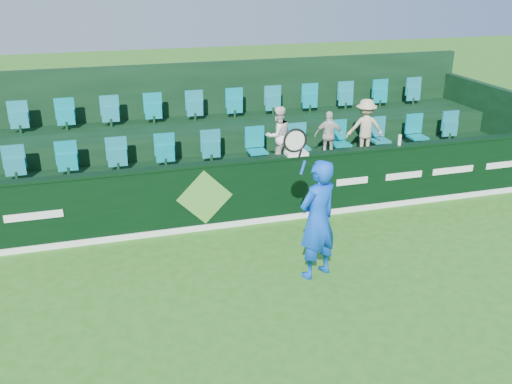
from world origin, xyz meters
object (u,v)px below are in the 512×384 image
object	(u,v)px
spectator_middle	(329,135)
spectator_right	(365,128)
spectator_left	(278,136)
towel	(296,153)
drinks_bottle	(400,140)
tennis_player	(317,219)

from	to	relation	value
spectator_middle	spectator_right	world-z (taller)	spectator_right
spectator_left	towel	distance (m)	1.12
spectator_middle	drinks_bottle	distance (m)	1.58
drinks_bottle	spectator_right	bearing A→B (deg)	101.63
tennis_player	towel	bearing A→B (deg)	78.39
tennis_player	spectator_middle	size ratio (longest dim) A/B	2.45
spectator_left	spectator_right	bearing A→B (deg)	165.83
tennis_player	spectator_right	xyz separation A→B (m)	(2.54, 3.44, 0.42)
tennis_player	spectator_right	world-z (taller)	tennis_player
spectator_left	spectator_right	distance (m)	2.06
spectator_middle	towel	xyz separation A→B (m)	(-1.18, -1.12, 0.04)
spectator_right	towel	size ratio (longest dim) A/B	3.02
spectator_middle	spectator_right	size ratio (longest dim) A/B	0.83
spectator_left	tennis_player	bearing A→B (deg)	68.03
tennis_player	spectator_middle	xyz separation A→B (m)	(1.66, 3.44, 0.31)
spectator_left	drinks_bottle	distance (m)	2.55
towel	spectator_left	bearing A→B (deg)	90.30
spectator_right	towel	bearing A→B (deg)	39.99
tennis_player	spectator_right	bearing A→B (deg)	53.63
spectator_left	towel	size ratio (longest dim) A/B	2.95
spectator_left	spectator_right	xyz separation A→B (m)	(2.06, 0.00, 0.01)
towel	drinks_bottle	world-z (taller)	drinks_bottle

